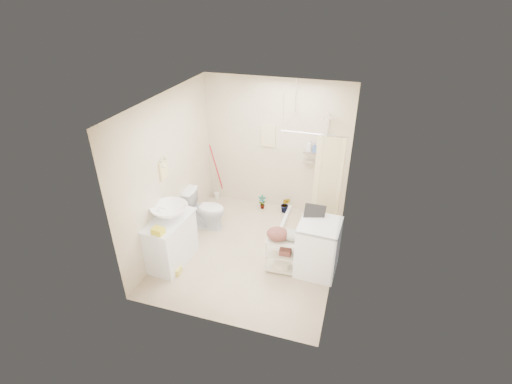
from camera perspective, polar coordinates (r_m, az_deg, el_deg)
floor at (r=6.46m, az=-0.75°, el=-9.02°), size 3.20×3.20×0.00m
ceiling at (r=5.25m, az=-0.94°, el=13.77°), size 2.80×3.20×0.04m
wall_back at (r=7.14m, az=3.10°, el=7.01°), size 2.80×0.04×2.60m
wall_front at (r=4.49m, az=-7.12°, el=-8.12°), size 2.80×0.04×2.60m
wall_left at (r=6.27m, az=-13.14°, el=2.92°), size 0.04×3.20×2.60m
wall_right at (r=5.53m, az=13.12°, el=-0.85°), size 0.04×3.20×2.60m
vanity at (r=6.16m, az=-13.00°, el=-7.30°), size 0.58×0.96×0.82m
sink at (r=5.93m, az=-13.18°, el=-2.92°), size 0.63×0.63×0.20m
counter_basket at (r=5.62m, az=-14.82°, el=-5.82°), size 0.19×0.15×0.09m
floor_basket at (r=6.12m, az=-12.44°, el=-11.54°), size 0.30×0.24×0.15m
toilet at (r=6.92m, az=-7.81°, el=-2.58°), size 0.76×0.45×0.76m
mop at (r=7.70m, az=-6.28°, el=3.17°), size 0.13×0.13×1.26m
potted_plant_a at (r=7.50m, az=0.95°, el=-1.59°), size 0.18×0.15×0.30m
potted_plant_b at (r=7.40m, az=4.55°, el=-1.97°), size 0.20×0.17×0.35m
hanging_towel at (r=7.08m, az=1.91°, el=8.59°), size 0.28×0.03×0.42m
towel_ring at (r=6.03m, az=-14.05°, el=3.52°), size 0.04×0.22×0.34m
tp_holder at (r=6.56m, az=-12.06°, el=-1.46°), size 0.08×0.12×0.14m
shower at (r=6.61m, az=9.02°, el=2.37°), size 1.10×1.10×2.10m
shampoo_bottle_a at (r=6.89m, az=8.21°, el=7.07°), size 0.10×0.10×0.22m
shampoo_bottle_b at (r=6.90m, az=9.02°, el=6.76°), size 0.08×0.08×0.16m
washing_machine at (r=5.89m, az=9.51°, el=-8.40°), size 0.64×0.66×0.89m
laundry_rack at (r=5.89m, az=4.10°, el=-9.13°), size 0.53×0.32×0.71m
ironing_board at (r=5.85m, az=8.26°, el=-7.03°), size 0.34×0.17×1.14m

